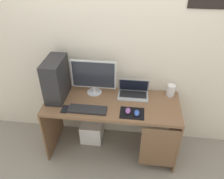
# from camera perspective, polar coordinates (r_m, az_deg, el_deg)

# --- Properties ---
(ground_plane) EXTENTS (8.00, 8.00, 0.00)m
(ground_plane) POSITION_cam_1_polar(r_m,az_deg,el_deg) (3.08, 0.00, -14.54)
(ground_plane) COLOR gray
(wall_back) EXTENTS (4.00, 0.05, 2.60)m
(wall_back) POSITION_cam_1_polar(r_m,az_deg,el_deg) (2.58, 0.99, 11.05)
(wall_back) COLOR beige
(wall_back) RESTS_ON ground_plane
(desk) EXTENTS (1.54, 0.61, 0.76)m
(desk) POSITION_cam_1_polar(r_m,az_deg,el_deg) (2.64, 0.41, -6.05)
(desk) COLOR brown
(desk) RESTS_ON ground_plane
(pc_tower) EXTENTS (0.20, 0.40, 0.48)m
(pc_tower) POSITION_cam_1_polar(r_m,az_deg,el_deg) (2.60, -14.04, 2.58)
(pc_tower) COLOR #232326
(pc_tower) RESTS_ON desk
(monitor) EXTENTS (0.52, 0.18, 0.43)m
(monitor) POSITION_cam_1_polar(r_m,az_deg,el_deg) (2.60, -4.72, 3.28)
(monitor) COLOR #B7BCC6
(monitor) RESTS_ON desk
(laptop) EXTENTS (0.36, 0.22, 0.21)m
(laptop) POSITION_cam_1_polar(r_m,az_deg,el_deg) (2.67, 5.43, -0.61)
(laptop) COLOR #9EA3A8
(laptop) RESTS_ON desk
(speaker) EXTENTS (0.09, 0.09, 0.14)m
(speaker) POSITION_cam_1_polar(r_m,az_deg,el_deg) (2.72, 14.73, -0.23)
(speaker) COLOR silver
(speaker) RESTS_ON desk
(keyboard) EXTENTS (0.42, 0.14, 0.02)m
(keyboard) POSITION_cam_1_polar(r_m,az_deg,el_deg) (2.46, -6.25, -5.09)
(keyboard) COLOR #232326
(keyboard) RESTS_ON desk
(mousepad) EXTENTS (0.26, 0.20, 0.00)m
(mousepad) POSITION_cam_1_polar(r_m,az_deg,el_deg) (2.42, 5.12, -6.00)
(mousepad) COLOR black
(mousepad) RESTS_ON desk
(mouse_left) EXTENTS (0.06, 0.10, 0.03)m
(mouse_left) POSITION_cam_1_polar(r_m,az_deg,el_deg) (2.42, 4.09, -5.42)
(mouse_left) COLOR #8C4C99
(mouse_left) RESTS_ON mousepad
(mouse_right) EXTENTS (0.06, 0.10, 0.03)m
(mouse_right) POSITION_cam_1_polar(r_m,az_deg,el_deg) (2.40, 6.33, -5.95)
(mouse_right) COLOR #2D51B2
(mouse_right) RESTS_ON mousepad
(cell_phone) EXTENTS (0.07, 0.13, 0.01)m
(cell_phone) POSITION_cam_1_polar(r_m,az_deg,el_deg) (2.51, -11.90, -4.92)
(cell_phone) COLOR black
(cell_phone) RESTS_ON desk
(subwoofer) EXTENTS (0.28, 0.28, 0.28)m
(subwoofer) POSITION_cam_1_polar(r_m,az_deg,el_deg) (3.11, -5.10, -10.35)
(subwoofer) COLOR white
(subwoofer) RESTS_ON ground_plane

